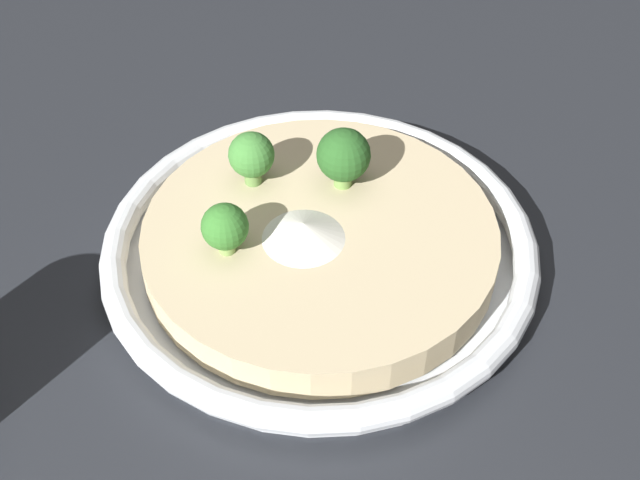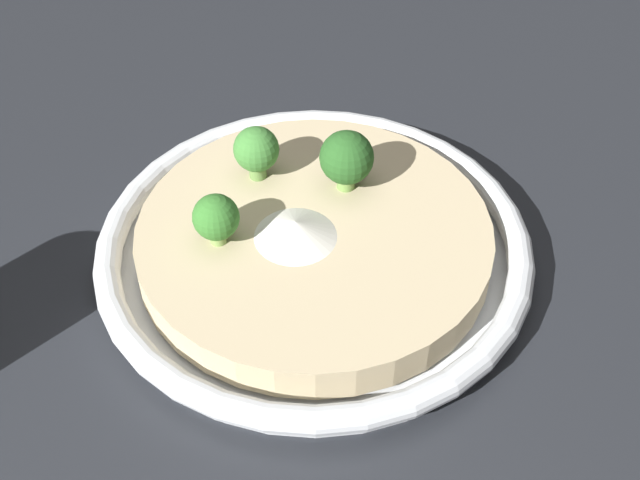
{
  "view_description": "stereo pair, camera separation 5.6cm",
  "coord_description": "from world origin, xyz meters",
  "px_view_note": "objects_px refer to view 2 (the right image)",
  "views": [
    {
      "loc": [
        0.39,
        -0.06,
        0.42
      ],
      "look_at": [
        0.0,
        0.0,
        0.02
      ],
      "focal_mm": 45.0,
      "sensor_mm": 36.0,
      "label": 1
    },
    {
      "loc": [
        0.39,
        -0.0,
        0.42
      ],
      "look_at": [
        0.0,
        0.0,
        0.02
      ],
      "focal_mm": 45.0,
      "sensor_mm": 36.0,
      "label": 2
    }
  ],
  "objects_px": {
    "risotto_bowl": "(320,245)",
    "broccoli_left": "(262,150)",
    "broccoli_front_right": "(222,218)",
    "broccoli_back_left": "(352,158)"
  },
  "relations": [
    {
      "from": "risotto_bowl",
      "to": "broccoli_left",
      "type": "distance_m",
      "value": 0.08
    },
    {
      "from": "broccoli_front_right",
      "to": "broccoli_back_left",
      "type": "relative_size",
      "value": 0.81
    },
    {
      "from": "risotto_bowl",
      "to": "broccoli_left",
      "type": "xyz_separation_m",
      "value": [
        -0.05,
        -0.04,
        0.04
      ]
    },
    {
      "from": "broccoli_back_left",
      "to": "risotto_bowl",
      "type": "bearing_deg",
      "value": -29.05
    },
    {
      "from": "risotto_bowl",
      "to": "broccoli_left",
      "type": "relative_size",
      "value": 7.32
    },
    {
      "from": "broccoli_back_left",
      "to": "broccoli_left",
      "type": "relative_size",
      "value": 1.11
    },
    {
      "from": "risotto_bowl",
      "to": "broccoli_back_left",
      "type": "distance_m",
      "value": 0.06
    },
    {
      "from": "risotto_bowl",
      "to": "broccoli_front_right",
      "type": "height_order",
      "value": "broccoli_front_right"
    },
    {
      "from": "risotto_bowl",
      "to": "broccoli_back_left",
      "type": "relative_size",
      "value": 6.58
    },
    {
      "from": "broccoli_front_right",
      "to": "broccoli_back_left",
      "type": "height_order",
      "value": "broccoli_back_left"
    }
  ]
}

